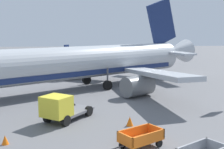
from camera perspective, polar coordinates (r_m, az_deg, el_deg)
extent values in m
cylinder|color=#B2B7BC|center=(33.05, -6.67, 2.37)|extent=(27.03, 19.69, 3.70)
cube|color=navy|center=(33.18, -6.64, 0.62)|extent=(24.43, 17.88, 0.56)
cone|color=#B2B7BC|center=(44.39, 12.61, 4.50)|extent=(5.69, 5.42, 3.52)
cube|color=#B2B7BC|center=(29.28, 8.97, 0.18)|extent=(5.17, 13.26, 1.35)
cylinder|color=slate|center=(29.74, 5.09, -2.26)|extent=(3.83, 3.52, 2.10)
cube|color=#B2B7BC|center=(42.35, -7.80, 2.84)|extent=(12.20, 9.49, 1.35)
cube|color=navy|center=(49.20, -9.02, 4.75)|extent=(0.79, 1.02, 1.90)
cylinder|color=slate|center=(40.57, -8.15, 0.66)|extent=(3.83, 3.52, 2.10)
cube|color=navy|center=(41.75, 9.84, 10.16)|extent=(5.18, 3.61, 6.88)
cube|color=#B2B7BC|center=(39.93, 13.29, 4.16)|extent=(3.13, 5.49, 0.24)
cube|color=#B2B7BC|center=(44.20, 6.79, 4.76)|extent=(5.19, 4.64, 0.24)
cylinder|color=#4C4C51|center=(32.86, -0.89, -0.38)|extent=(0.20, 0.20, 2.04)
cylinder|color=black|center=(33.04, -0.89, -2.13)|extent=(1.17, 0.98, 1.10)
cylinder|color=#4C4C51|center=(36.42, -5.08, 0.49)|extent=(0.20, 0.20, 2.04)
cylinder|color=black|center=(36.58, -5.06, -1.10)|extent=(1.17, 0.98, 1.10)
cube|color=gray|center=(15.85, 15.58, -13.86)|extent=(2.18, 1.40, 0.55)
cube|color=gray|center=(16.42, 20.07, -13.27)|extent=(0.82, 1.24, 0.55)
cube|color=orange|center=(17.26, 5.76, -12.78)|extent=(2.86, 2.52, 0.08)
cube|color=orange|center=(16.71, 7.32, -12.39)|extent=(2.17, 1.42, 0.55)
cube|color=orange|center=(17.60, 4.33, -11.23)|extent=(2.17, 1.42, 0.55)
cube|color=orange|center=(16.41, 2.61, -12.73)|extent=(0.83, 1.24, 0.55)
cube|color=orange|center=(17.94, 8.66, -10.92)|extent=(0.83, 1.24, 0.55)
cylinder|color=#2D2D33|center=(16.20, 0.90, -14.37)|extent=(0.89, 0.60, 0.08)
cylinder|color=black|center=(17.19, 2.07, -13.77)|extent=(0.46, 0.37, 0.44)
cylinder|color=black|center=(17.60, 9.33, -13.33)|extent=(0.46, 0.37, 0.44)
cylinder|color=black|center=(18.34, 6.76, -12.35)|extent=(0.46, 0.37, 0.44)
cube|color=slate|center=(23.05, -7.68, -7.18)|extent=(3.32, 3.63, 0.20)
cube|color=yellow|center=(21.36, -10.99, -6.19)|extent=(2.53, 2.48, 1.50)
cube|color=#19232D|center=(20.75, -12.46, -6.26)|extent=(1.37, 0.98, 0.67)
cylinder|color=black|center=(21.08, -9.15, -9.03)|extent=(0.70, 0.83, 0.80)
cylinder|color=black|center=(22.16, -12.62, -8.25)|extent=(0.70, 0.83, 0.80)
cylinder|color=black|center=(23.28, -4.64, -7.23)|extent=(0.70, 0.83, 0.80)
cylinder|color=black|center=(24.26, -7.99, -6.62)|extent=(0.70, 0.83, 0.80)
cone|color=orange|center=(20.95, 3.56, -9.23)|extent=(0.52, 0.52, 0.68)
cone|color=orange|center=(18.85, -20.46, -12.05)|extent=(0.43, 0.43, 0.57)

